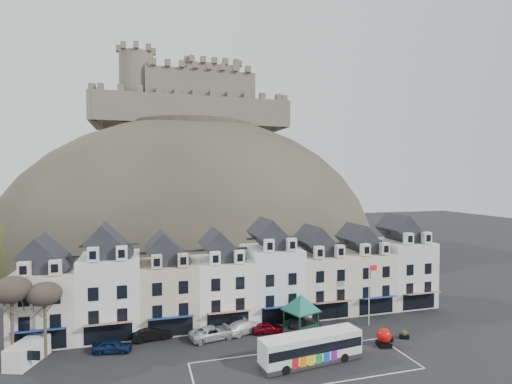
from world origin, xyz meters
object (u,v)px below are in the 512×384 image
bus_shelter (301,303)px  car_maroon (267,328)px  bus (311,347)px  flagpole (370,290)px  car_black (152,333)px  car_charcoal (305,322)px  red_buoy (384,337)px  car_silver (213,332)px  car_white (245,327)px  car_navy (112,346)px  white_van (28,352)px

bus_shelter → car_maroon: 4.99m
bus → flagpole: (11.29, 7.35, 2.81)m
car_black → flagpole: bearing=-103.9°
bus_shelter → car_charcoal: bearing=26.3°
bus_shelter → flagpole: (9.09, -0.52, 0.97)m
bus → red_buoy: size_ratio=5.40×
flagpole → car_silver: (-19.69, 1.34, -3.72)m
bus → car_white: bearing=108.4°
car_maroon → car_charcoal: (5.03, 0.32, 0.02)m
car_black → car_charcoal: bearing=-102.1°
bus_shelter → car_black: (-17.34, 2.50, -2.75)m
car_navy → car_maroon: 17.45m
car_maroon → flagpole: bearing=-89.7°
car_silver → car_charcoal: (11.60, 0.17, -0.09)m
bus_shelter → car_black: size_ratio=1.48×
red_buoy → white_van: size_ratio=0.39×
car_maroon → car_silver: bearing=94.2°
flagpole → white_van: size_ratio=1.53×
car_silver → car_maroon: size_ratio=1.42×
bus_shelter → car_navy: (-21.48, 0.29, -2.81)m
bus → car_charcoal: size_ratio=2.73×
white_van → car_charcoal: (30.47, 0.79, -0.42)m
car_white → car_charcoal: 7.61m
white_van → car_charcoal: 30.48m
flagpole → car_maroon: size_ratio=2.10×
flagpole → car_silver: 20.08m
white_van → car_white: 22.92m
bus → car_charcoal: (3.20, 8.85, -1.01)m
bus → white_van: 28.44m
red_buoy → car_navy: (-28.62, 6.76, -0.34)m
car_white → red_buoy: bearing=-141.5°
car_black → car_silver: size_ratio=0.86×
car_white → car_charcoal: bearing=-115.5°
car_black → car_white: size_ratio=0.89×
bus → car_white: (-4.39, 9.42, -0.92)m
car_navy → car_white: 14.94m
red_buoy → flagpole: size_ratio=0.26×
red_buoy → car_black: 26.07m
car_black → car_charcoal: size_ratio=1.15×
bus → car_navy: bearing=150.5°
bus → car_charcoal: bearing=63.5°
flagpole → bus_shelter: bearing=176.8°
bus_shelter → red_buoy: bus_shelter is taller
car_silver → car_charcoal: bearing=-101.0°
white_van → car_silver: size_ratio=0.97×
bus_shelter → car_white: 7.31m
red_buoy → car_charcoal: 9.67m
car_charcoal → white_van: bearing=103.8°
car_black → car_maroon: (13.31, -1.83, -0.12)m
red_buoy → car_maroon: bearing=147.4°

